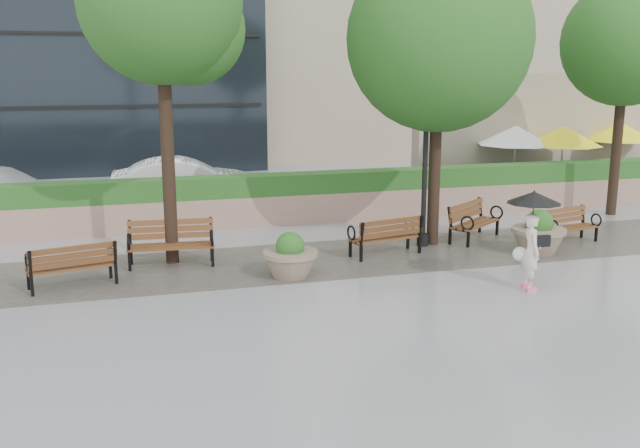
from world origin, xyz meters
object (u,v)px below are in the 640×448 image
object	(u,v)px
bench_4	(568,233)
car_right	(185,181)
bench_3	(474,229)
lamppost	(425,173)
planter_left	(290,260)
planter_right	(538,236)
bench_1	(172,253)
pedestrian	(532,231)
bench_0	(73,274)
bench_2	(386,244)

from	to	relation	value
bench_4	car_right	world-z (taller)	car_right
bench_3	lamppost	bearing A→B (deg)	152.08
bench_3	lamppost	xyz separation A→B (m)	(-1.47, -0.21, 1.49)
planter_left	planter_right	xyz separation A→B (m)	(5.92, 0.28, 0.03)
bench_1	bench_4	xyz separation A→B (m)	(9.40, -0.62, -0.04)
bench_4	pedestrian	distance (m)	4.22
lamppost	car_right	xyz separation A→B (m)	(-4.93, 6.93, -1.03)
bench_0	planter_left	xyz separation A→B (m)	(4.22, -0.50, 0.11)
lamppost	car_right	size ratio (longest dim) A/B	0.91
bench_1	lamppost	world-z (taller)	lamppost
bench_1	planter_right	world-z (taller)	planter_right
bench_0	planter_right	distance (m)	10.14
bench_3	pedestrian	distance (m)	4.07
bench_4	planter_left	bearing A→B (deg)	173.24
bench_4	planter_right	distance (m)	1.39
bench_1	lamppost	xyz separation A→B (m)	(5.91, 0.12, 1.47)
lamppost	bench_2	bearing A→B (deg)	-153.59
bench_0	bench_1	xyz separation A→B (m)	(1.97, 1.02, 0.03)
bench_1	bench_4	bearing A→B (deg)	1.36
lamppost	pedestrian	xyz separation A→B (m)	(0.59, -3.67, -0.60)
bench_0	bench_4	bearing A→B (deg)	168.31
lamppost	pedestrian	distance (m)	3.76
bench_1	planter_right	bearing A→B (deg)	-3.51
bench_3	bench_2	bearing A→B (deg)	160.70
bench_4	lamppost	bearing A→B (deg)	154.04
car_right	bench_4	bearing A→B (deg)	-130.33
bench_0	car_right	distance (m)	8.60
planter_right	bench_2	bearing A→B (deg)	167.18
bench_2	pedestrian	size ratio (longest dim) A/B	0.93
bench_1	planter_left	xyz separation A→B (m)	(2.25, -1.52, 0.08)
lamppost	bench_3	bearing A→B (deg)	8.03
bench_0	lamppost	bearing A→B (deg)	174.56
bench_3	bench_4	xyz separation A→B (m)	(2.02, -0.95, -0.02)
planter_left	bench_2	bearing A→B (deg)	23.09
bench_1	bench_4	size ratio (longest dim) A/B	1.13
bench_0	planter_left	distance (m)	4.25
planter_left	car_right	distance (m)	8.67
car_right	pedestrian	bearing A→B (deg)	-150.49
planter_right	lamppost	world-z (taller)	lamppost
bench_2	planter_right	bearing A→B (deg)	154.89
planter_left	planter_right	world-z (taller)	planter_right
bench_3	planter_left	world-z (taller)	planter_left
bench_1	bench_3	bearing A→B (deg)	7.70
car_right	bench_2	bearing A→B (deg)	-151.45
bench_1	bench_2	bearing A→B (deg)	-0.44
planter_right	planter_left	bearing A→B (deg)	-177.33
bench_1	bench_4	world-z (taller)	bench_1
bench_4	bench_2	bearing A→B (deg)	164.11
bench_0	bench_2	world-z (taller)	bench_2
bench_2	planter_left	world-z (taller)	planter_left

